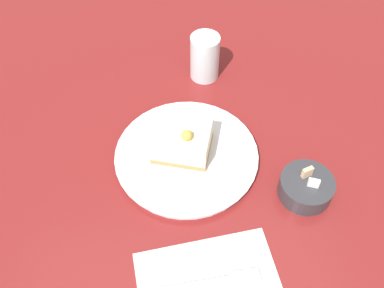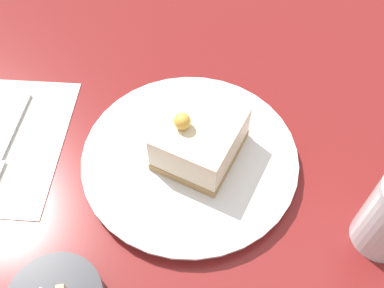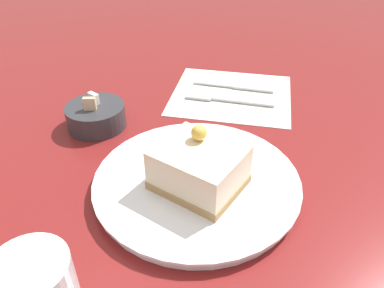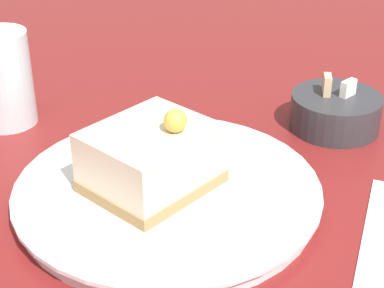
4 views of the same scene
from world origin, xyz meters
TOP-DOWN VIEW (x-y plane):
  - ground_plane at (0.00, 0.00)m, footprint 4.00×4.00m
  - plate at (-0.01, -0.00)m, footprint 0.28×0.28m
  - cake_slice at (-0.02, -0.01)m, footprint 0.12×0.13m
  - fork at (0.24, 0.02)m, footprint 0.02×0.17m
  - sugar_bowl at (0.10, 0.21)m, footprint 0.10×0.10m
  - drinking_glass at (-0.24, 0.07)m, footprint 0.07×0.07m

SIDE VIEW (x-z plane):
  - ground_plane at x=0.00m, z-range 0.00..0.00m
  - fork at x=0.24m, z-range 0.00..0.01m
  - plate at x=-0.01m, z-range 0.00..0.02m
  - sugar_bowl at x=0.10m, z-range -0.01..0.05m
  - cake_slice at x=-0.02m, z-range 0.01..0.09m
  - drinking_glass at x=-0.24m, z-range 0.00..0.11m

